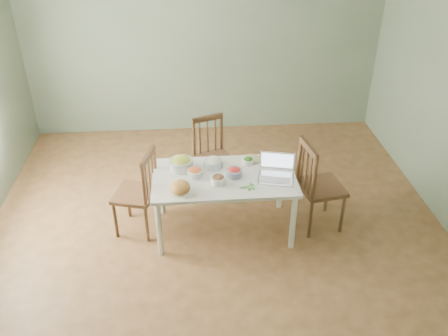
{
  "coord_description": "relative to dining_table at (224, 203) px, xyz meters",
  "views": [
    {
      "loc": [
        -0.26,
        -4.07,
        3.35
      ],
      "look_at": [
        0.08,
        0.04,
        0.79
      ],
      "focal_mm": 38.35,
      "sensor_mm": 36.0,
      "label": 1
    }
  ],
  "objects": [
    {
      "name": "bowl_squash",
      "position": [
        -0.44,
        0.18,
        0.42
      ],
      "size": [
        0.33,
        0.33,
        0.14
      ],
      "primitive_type": null,
      "rotation": [
        0.0,
        0.0,
        0.39
      ],
      "color": "#C3CF39",
      "rests_on": "dining_table"
    },
    {
      "name": "chair_far",
      "position": [
        -0.06,
        0.74,
        0.13
      ],
      "size": [
        0.52,
        0.51,
        0.94
      ],
      "primitive_type": null,
      "rotation": [
        0.0,
        0.0,
        0.34
      ],
      "color": "#492A16",
      "rests_on": "floor"
    },
    {
      "name": "chair_right",
      "position": [
        1.04,
        0.01,
        0.17
      ],
      "size": [
        0.5,
        0.52,
        1.03
      ],
      "primitive_type": null,
      "rotation": [
        0.0,
        0.0,
        1.74
      ],
      "color": "#492A16",
      "rests_on": "floor"
    },
    {
      "name": "bowl_carrot",
      "position": [
        -0.3,
        0.03,
        0.39
      ],
      "size": [
        0.2,
        0.2,
        0.09
      ],
      "primitive_type": null,
      "rotation": [
        0.0,
        0.0,
        0.28
      ],
      "color": "orange",
      "rests_on": "dining_table"
    },
    {
      "name": "bowl_onion",
      "position": [
        -0.1,
        0.2,
        0.4
      ],
      "size": [
        0.26,
        0.26,
        0.11
      ],
      "primitive_type": null,
      "rotation": [
        0.0,
        0.0,
        0.43
      ],
      "color": "silver",
      "rests_on": "dining_table"
    },
    {
      "name": "wall_back",
      "position": [
        -0.08,
        2.46,
        1.01
      ],
      "size": [
        5.0,
        0.0,
        2.7
      ],
      "primitive_type": "cube",
      "color": "gray",
      "rests_on": "ground"
    },
    {
      "name": "bowl_broccoli",
      "position": [
        0.28,
        0.22,
        0.38
      ],
      "size": [
        0.16,
        0.16,
        0.08
      ],
      "primitive_type": null,
      "rotation": [
        0.0,
        0.0,
        -0.33
      ],
      "color": "#183D17",
      "rests_on": "dining_table"
    },
    {
      "name": "bowl_mushroom",
      "position": [
        -0.07,
        -0.13,
        0.39
      ],
      "size": [
        0.18,
        0.18,
        0.1
      ],
      "primitive_type": null,
      "rotation": [
        0.0,
        0.0,
        0.25
      ],
      "color": "#4A291C",
      "rests_on": "dining_table"
    },
    {
      "name": "floor",
      "position": [
        -0.08,
        -0.04,
        -0.34
      ],
      "size": [
        5.0,
        5.0,
        0.0
      ],
      "primitive_type": "cube",
      "color": "brown",
      "rests_on": "ground"
    },
    {
      "name": "bread_boule",
      "position": [
        -0.45,
        -0.26,
        0.41
      ],
      "size": [
        0.21,
        0.21,
        0.13
      ],
      "primitive_type": "ellipsoid",
      "rotation": [
        0.0,
        0.0,
        0.03
      ],
      "color": "#BE8039",
      "rests_on": "dining_table"
    },
    {
      "name": "basil_bunch",
      "position": [
        0.21,
        -0.22,
        0.35
      ],
      "size": [
        0.18,
        0.18,
        0.02
      ],
      "primitive_type": null,
      "color": "#275722",
      "rests_on": "dining_table"
    },
    {
      "name": "flatbread",
      "position": [
        0.32,
        0.3,
        0.35
      ],
      "size": [
        0.24,
        0.24,
        0.02
      ],
      "primitive_type": "cylinder",
      "rotation": [
        0.0,
        0.0,
        0.18
      ],
      "color": "tan",
      "rests_on": "dining_table"
    },
    {
      "name": "laptop",
      "position": [
        0.52,
        -0.1,
        0.47
      ],
      "size": [
        0.42,
        0.39,
        0.24
      ],
      "primitive_type": null,
      "rotation": [
        0.0,
        0.0,
        -0.23
      ],
      "color": "#BCBCC2",
      "rests_on": "dining_table"
    },
    {
      "name": "bowl_redpep",
      "position": [
        0.1,
        -0.0,
        0.39
      ],
      "size": [
        0.19,
        0.19,
        0.1
      ],
      "primitive_type": null,
      "rotation": [
        0.0,
        0.0,
        -0.2
      ],
      "color": "#C6452A",
      "rests_on": "dining_table"
    },
    {
      "name": "chair_left",
      "position": [
        -0.94,
        0.09,
        0.14
      ],
      "size": [
        0.51,
        0.52,
        0.97
      ],
      "primitive_type": null,
      "rotation": [
        0.0,
        0.0,
        -1.85
      ],
      "color": "#492A16",
      "rests_on": "floor"
    },
    {
      "name": "butter_stick",
      "position": [
        -0.35,
        -0.34,
        0.36
      ],
      "size": [
        0.12,
        0.06,
        0.03
      ],
      "primitive_type": "cube",
      "rotation": [
        0.0,
        0.0,
        0.26
      ],
      "color": "silver",
      "rests_on": "dining_table"
    },
    {
      "name": "dining_table",
      "position": [
        0.0,
        0.0,
        0.0
      ],
      "size": [
        1.47,
        0.83,
        0.69
      ],
      "primitive_type": null,
      "color": "white",
      "rests_on": "floor"
    }
  ]
}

